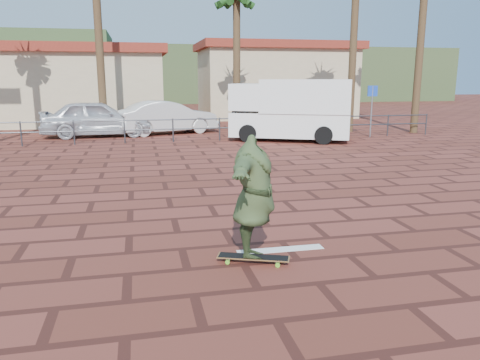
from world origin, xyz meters
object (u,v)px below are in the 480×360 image
longboard (253,258)px  car_silver (97,118)px  skateboarder (254,197)px  car_white (167,117)px  campervan (291,109)px

longboard → car_silver: 16.67m
longboard → car_silver: car_silver is taller
skateboarder → car_white: size_ratio=0.46×
longboard → skateboarder: bearing=-68.9°
campervan → longboard: bearing=-86.1°
skateboarder → car_silver: skateboarder is taller
campervan → car_silver: size_ratio=1.10×
skateboarder → car_silver: 16.65m
longboard → campervan: campervan is taller
car_silver → campervan: bearing=-113.6°
skateboarder → campervan: (4.92, 13.12, 0.37)m
campervan → car_silver: (-8.34, 3.18, -0.53)m
longboard → skateboarder: (0.00, -0.00, 0.92)m
skateboarder → longboard: bearing=19.1°
longboard → car_white: car_white is taller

